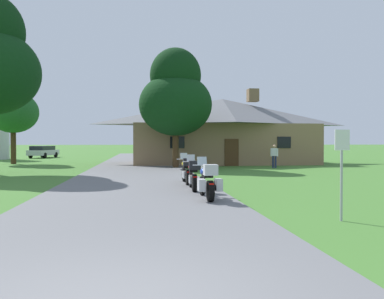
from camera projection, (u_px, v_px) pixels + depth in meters
name	position (u px, v px, depth m)	size (l,w,h in m)	color
ground_plane	(138.00, 172.00, 23.97)	(500.00, 500.00, 0.00)	#42752D
asphalt_driveway	(137.00, 174.00, 21.99)	(6.40, 80.00, 0.06)	slate
motorcycle_blue_nearest_to_camera	(207.00, 182.00, 12.11)	(0.73, 2.08, 1.30)	black
motorcycle_red_second_in_row	(193.00, 175.00, 14.52)	(0.66, 2.08, 1.30)	black
motorcycle_yellow_farthest_in_row	(186.00, 171.00, 16.74)	(0.66, 2.08, 1.30)	black
stone_lodge	(222.00, 130.00, 33.55)	(15.98, 7.54, 6.48)	#896B4C
bystander_white_shirt_near_lodge	(274.00, 155.00, 27.82)	(0.48, 0.38, 1.67)	navy
metal_signpost_roadside	(342.00, 163.00, 9.06)	(0.36, 0.06, 2.14)	#9EA0A5
tree_left_far	(13.00, 106.00, 32.78)	(4.15, 4.15, 7.61)	#422D19
tree_by_lodge_front	(176.00, 96.00, 27.40)	(5.16, 5.16, 8.49)	#422D19
parked_silver_suv_far_left	(43.00, 151.00, 45.80)	(2.81, 4.89, 1.40)	#ADAFB7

